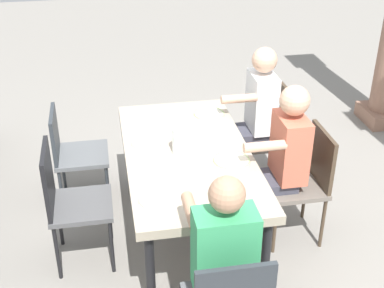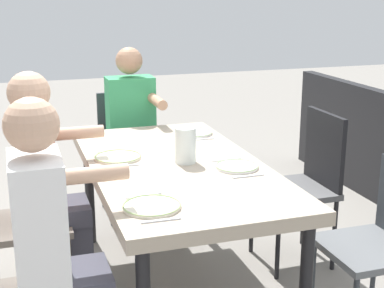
% 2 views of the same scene
% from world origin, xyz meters
% --- Properties ---
extents(ground_plane, '(16.00, 16.00, 0.00)m').
position_xyz_m(ground_plane, '(0.00, 0.00, 0.00)').
color(ground_plane, gray).
extents(dining_table, '(1.74, 0.91, 0.77)m').
position_xyz_m(dining_table, '(0.00, 0.00, 0.70)').
color(dining_table, tan).
rests_on(dining_table, ground).
extents(chair_west_north, '(0.44, 0.44, 0.90)m').
position_xyz_m(chair_west_north, '(-0.66, 0.88, 0.51)').
color(chair_west_north, '#6A6158').
rests_on(chair_west_north, ground).
extents(chair_west_south, '(0.44, 0.44, 0.86)m').
position_xyz_m(chair_west_south, '(-0.66, -0.87, 0.50)').
color(chair_west_south, '#5B5E61').
rests_on(chair_west_south, ground).
extents(chair_mid_north, '(0.44, 0.44, 0.91)m').
position_xyz_m(chair_mid_north, '(0.13, 0.88, 0.53)').
color(chair_mid_north, '#6A6158').
rests_on(chair_mid_north, ground).
extents(chair_mid_south, '(0.44, 0.44, 0.96)m').
position_xyz_m(chair_mid_south, '(0.13, -0.88, 0.55)').
color(chair_mid_south, '#4F4F50').
rests_on(chair_mid_south, ground).
extents(diner_woman_green, '(0.35, 0.50, 1.28)m').
position_xyz_m(diner_woman_green, '(0.13, 0.67, 0.69)').
color(diner_woman_green, '#3F3F4C').
rests_on(diner_woman_green, ground).
extents(diner_man_white, '(0.49, 0.35, 1.28)m').
position_xyz_m(diner_man_white, '(1.11, -0.00, 0.68)').
color(diner_man_white, '#3F3F4C').
rests_on(diner_man_white, ground).
extents(diner_guest_third, '(0.35, 0.50, 1.30)m').
position_xyz_m(diner_guest_third, '(-0.66, 0.69, 0.70)').
color(diner_guest_third, '#3F3F4C').
rests_on(diner_guest_third, ground).
extents(plate_0, '(0.25, 0.25, 0.02)m').
position_xyz_m(plate_0, '(-0.58, 0.28, 0.78)').
color(plate_0, silver).
rests_on(plate_0, dining_table).
extents(fork_0, '(0.02, 0.17, 0.01)m').
position_xyz_m(fork_0, '(-0.73, 0.28, 0.77)').
color(fork_0, silver).
rests_on(fork_0, dining_table).
extents(spoon_0, '(0.04, 0.17, 0.01)m').
position_xyz_m(spoon_0, '(-0.43, 0.28, 0.77)').
color(spoon_0, silver).
rests_on(spoon_0, dining_table).
extents(plate_1, '(0.23, 0.23, 0.02)m').
position_xyz_m(plate_1, '(-0.18, -0.28, 0.78)').
color(plate_1, white).
rests_on(plate_1, dining_table).
extents(fork_1, '(0.02, 0.17, 0.01)m').
position_xyz_m(fork_1, '(-0.33, -0.28, 0.77)').
color(fork_1, silver).
rests_on(fork_1, dining_table).
extents(spoon_1, '(0.03, 0.17, 0.01)m').
position_xyz_m(spoon_1, '(-0.03, -0.28, 0.77)').
color(spoon_1, silver).
rests_on(spoon_1, dining_table).
extents(plate_2, '(0.26, 0.26, 0.02)m').
position_xyz_m(plate_2, '(0.19, 0.28, 0.78)').
color(plate_2, silver).
rests_on(plate_2, dining_table).
extents(fork_2, '(0.03, 0.17, 0.01)m').
position_xyz_m(fork_2, '(0.04, 0.28, 0.77)').
color(fork_2, silver).
rests_on(fork_2, dining_table).
extents(spoon_2, '(0.03, 0.17, 0.01)m').
position_xyz_m(spoon_2, '(0.34, 0.28, 0.77)').
color(spoon_2, silver).
rests_on(spoon_2, dining_table).
extents(plate_3, '(0.24, 0.24, 0.02)m').
position_xyz_m(plate_3, '(0.57, -0.29, 0.78)').
color(plate_3, white).
rests_on(plate_3, dining_table).
extents(fork_3, '(0.02, 0.17, 0.01)m').
position_xyz_m(fork_3, '(0.42, -0.29, 0.77)').
color(fork_3, silver).
rests_on(fork_3, dining_table).
extents(spoon_3, '(0.02, 0.17, 0.01)m').
position_xyz_m(spoon_3, '(0.72, -0.29, 0.77)').
color(spoon_3, silver).
rests_on(spoon_3, dining_table).
extents(water_pitcher, '(0.12, 0.12, 0.20)m').
position_xyz_m(water_pitcher, '(0.00, -0.05, 0.85)').
color(water_pitcher, white).
rests_on(water_pitcher, dining_table).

